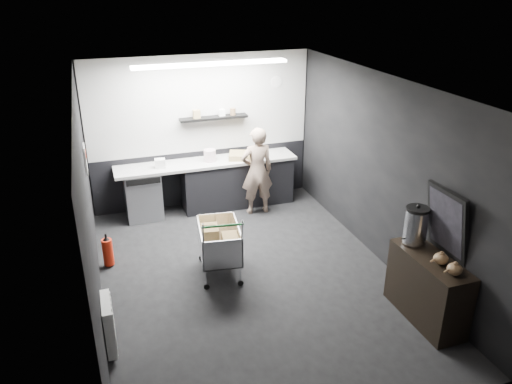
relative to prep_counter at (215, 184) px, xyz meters
name	(u,v)px	position (x,y,z in m)	size (l,w,h in m)	color
floor	(250,277)	(-0.14, -2.42, -0.46)	(5.50, 5.50, 0.00)	black
ceiling	(248,85)	(-0.14, -2.42, 2.24)	(5.50, 5.50, 0.00)	silver
wall_back	(201,132)	(-0.14, 0.33, 0.89)	(5.50, 5.50, 0.00)	black
wall_front	(352,314)	(-0.14, -5.17, 0.89)	(5.50, 5.50, 0.00)	black
wall_left	(89,211)	(-2.14, -2.42, 0.89)	(5.50, 5.50, 0.00)	black
wall_right	(383,171)	(1.86, -2.42, 0.89)	(5.50, 5.50, 0.00)	black
kitchen_wall_panel	(200,104)	(-0.14, 0.31, 1.39)	(3.95, 0.02, 1.70)	#BBBBB7
dado_panel	(204,176)	(-0.14, 0.31, 0.04)	(3.95, 0.02, 1.00)	black
floating_shelf	(214,118)	(0.06, 0.20, 1.16)	(1.20, 0.22, 0.04)	black
wall_clock	(276,82)	(1.26, 0.30, 1.69)	(0.20, 0.20, 0.03)	white
poster	(85,159)	(-2.12, -1.12, 1.09)	(0.02, 0.30, 0.40)	silver
poster_red_band	(85,154)	(-2.11, -1.12, 1.16)	(0.01, 0.22, 0.10)	red
radiator	(109,324)	(-2.08, -3.32, -0.11)	(0.10, 0.50, 0.60)	white
ceiling_strip	(211,64)	(-0.14, -0.57, 2.21)	(2.40, 0.20, 0.04)	white
prep_counter	(215,184)	(0.00, 0.00, 0.00)	(3.20, 0.61, 0.90)	black
person	(257,171)	(0.64, -0.45, 0.33)	(0.57, 0.38, 1.57)	#C0AD98
shopping_cart	(219,243)	(-0.50, -2.16, 0.02)	(0.66, 0.98, 1.01)	silver
sideboard	(428,279)	(1.64, -3.93, 0.08)	(0.48, 1.13, 1.69)	black
fire_extinguisher	(108,251)	(-1.99, -1.47, -0.22)	(0.15, 0.15, 0.50)	red
cardboard_box	(243,156)	(0.52, -0.05, 0.49)	(0.49, 0.37, 0.10)	olive
pink_tub	(210,155)	(-0.08, 0.00, 0.55)	(0.21, 0.21, 0.21)	silver
white_container	(160,163)	(-0.96, -0.05, 0.52)	(0.17, 0.14, 0.15)	white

